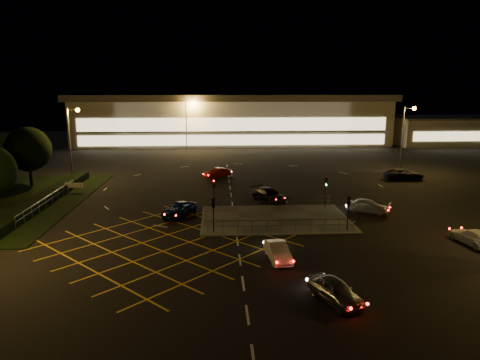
{
  "coord_description": "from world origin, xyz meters",
  "views": [
    {
      "loc": [
        -3.61,
        -42.12,
        12.58
      ],
      "look_at": [
        -0.95,
        7.31,
        2.0
      ],
      "focal_mm": 32.0,
      "sensor_mm": 36.0,
      "label": 1
    }
  ],
  "objects": [
    {
      "name": "ground",
      "position": [
        0.0,
        0.0,
        0.0
      ],
      "size": [
        180.0,
        180.0,
        0.0
      ],
      "primitive_type": "plane",
      "color": "black",
      "rests_on": "ground"
    },
    {
      "name": "pedestrian_island",
      "position": [
        2.0,
        -2.0,
        0.06
      ],
      "size": [
        14.0,
        9.0,
        0.12
      ],
      "primitive_type": "cube",
      "color": "#4C4944",
      "rests_on": "ground"
    },
    {
      "name": "grass_verge",
      "position": [
        -28.0,
        6.0,
        0.04
      ],
      "size": [
        18.0,
        30.0,
        0.08
      ],
      "primitive_type": "cube",
      "color": "black",
      "rests_on": "ground"
    },
    {
      "name": "hedge",
      "position": [
        -23.0,
        6.0,
        0.5
      ],
      "size": [
        2.0,
        26.0,
        1.0
      ],
      "primitive_type": "cube",
      "color": "black",
      "rests_on": "ground"
    },
    {
      "name": "supermarket",
      "position": [
        0.0,
        61.95,
        5.31
      ],
      "size": [
        72.0,
        26.5,
        10.5
      ],
      "color": "beige",
      "rests_on": "ground"
    },
    {
      "name": "retail_unit_a",
      "position": [
        46.0,
        53.97,
        3.21
      ],
      "size": [
        18.8,
        14.8,
        6.35
      ],
      "color": "beige",
      "rests_on": "ground"
    },
    {
      "name": "streetlight_nw",
      "position": [
        -23.56,
        18.0,
        6.56
      ],
      "size": [
        1.78,
        0.56,
        10.03
      ],
      "color": "slate",
      "rests_on": "ground"
    },
    {
      "name": "streetlight_ne",
      "position": [
        24.44,
        20.0,
        6.56
      ],
      "size": [
        1.78,
        0.56,
        10.03
      ],
      "color": "slate",
      "rests_on": "ground"
    },
    {
      "name": "streetlight_far_left",
      "position": [
        -9.56,
        48.0,
        6.56
      ],
      "size": [
        1.78,
        0.56,
        10.03
      ],
      "color": "slate",
      "rests_on": "ground"
    },
    {
      "name": "streetlight_far_right",
      "position": [
        30.44,
        50.0,
        6.56
      ],
      "size": [
        1.78,
        0.56,
        10.03
      ],
      "color": "slate",
      "rests_on": "ground"
    },
    {
      "name": "signal_sw",
      "position": [
        -4.0,
        -5.99,
        2.37
      ],
      "size": [
        0.28,
        0.3,
        3.15
      ],
      "rotation": [
        0.0,
        0.0,
        3.14
      ],
      "color": "black",
      "rests_on": "pedestrian_island"
    },
    {
      "name": "signal_se",
      "position": [
        8.0,
        -5.99,
        2.37
      ],
      "size": [
        0.28,
        0.3,
        3.15
      ],
      "rotation": [
        0.0,
        0.0,
        3.14
      ],
      "color": "black",
      "rests_on": "pedestrian_island"
    },
    {
      "name": "signal_nw",
      "position": [
        -4.0,
        1.99,
        2.37
      ],
      "size": [
        0.28,
        0.3,
        3.15
      ],
      "color": "black",
      "rests_on": "pedestrian_island"
    },
    {
      "name": "signal_ne",
      "position": [
        8.0,
        1.99,
        2.37
      ],
      "size": [
        0.28,
        0.3,
        3.15
      ],
      "color": "black",
      "rests_on": "pedestrian_island"
    },
    {
      "name": "tree_c",
      "position": [
        -28.0,
        14.0,
        4.95
      ],
      "size": [
        5.76,
        5.76,
        7.84
      ],
      "color": "black",
      "rests_on": "ground"
    },
    {
      "name": "tree_d",
      "position": [
        -34.0,
        20.0,
        4.02
      ],
      "size": [
        4.68,
        4.68,
        6.37
      ],
      "color": "black",
      "rests_on": "ground"
    },
    {
      "name": "car_near_silver",
      "position": [
        3.41,
        -18.73,
        0.7
      ],
      "size": [
        3.12,
        4.44,
        1.4
      ],
      "primitive_type": "imported",
      "rotation": [
        0.0,
        0.0,
        0.4
      ],
      "color": "#A0A2A7",
      "rests_on": "ground"
    },
    {
      "name": "car_queue_white",
      "position": [
        0.84,
        -12.14,
        0.65
      ],
      "size": [
        1.78,
        4.06,
        1.3
      ],
      "primitive_type": "imported",
      "rotation": [
        0.0,
        0.0,
        0.1
      ],
      "color": "white",
      "rests_on": "ground"
    },
    {
      "name": "car_left_blue",
      "position": [
        -7.52,
        -0.34,
        0.67
      ],
      "size": [
        3.67,
        5.26,
        1.33
      ],
      "primitive_type": "imported",
      "rotation": [
        0.0,
        0.0,
        5.95
      ],
      "color": "#0C1B48",
      "rests_on": "ground"
    },
    {
      "name": "car_far_dkgrey",
      "position": [
        2.23,
        5.0,
        0.72
      ],
      "size": [
        4.28,
        5.33,
        1.45
      ],
      "primitive_type": "imported",
      "rotation": [
        0.0,
        0.0,
        0.53
      ],
      "color": "black",
      "rests_on": "ground"
    },
    {
      "name": "car_right_silver",
      "position": [
        11.9,
        -0.28,
        0.73
      ],
      "size": [
        4.59,
        3.63,
        1.47
      ],
      "primitive_type": "imported",
      "rotation": [
        0.0,
        0.0,
        1.05
      ],
      "color": "silver",
      "rests_on": "ground"
    },
    {
      "name": "car_circ_red",
      "position": [
        -3.61,
        18.63,
        0.68
      ],
      "size": [
        4.16,
        3.67,
        1.36
      ],
      "primitive_type": "imported",
      "rotation": [
        0.0,
        0.0,
        5.37
      ],
      "color": "maroon",
      "rests_on": "ground"
    },
    {
      "name": "car_east_grey",
      "position": [
        22.63,
        15.67,
        0.77
      ],
      "size": [
        5.59,
        2.69,
        1.54
      ],
      "primitive_type": "imported",
      "rotation": [
        0.0,
        0.0,
        1.6
      ],
      "color": "black",
      "rests_on": "ground"
    },
    {
      "name": "car_approach_white",
      "position": [
        17.4,
        -9.76,
        0.64
      ],
      "size": [
        2.47,
        4.62,
        1.27
      ],
      "primitive_type": "imported",
      "rotation": [
        0.0,
        0.0,
        3.3
      ],
      "color": "silver",
      "rests_on": "ground"
    }
  ]
}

